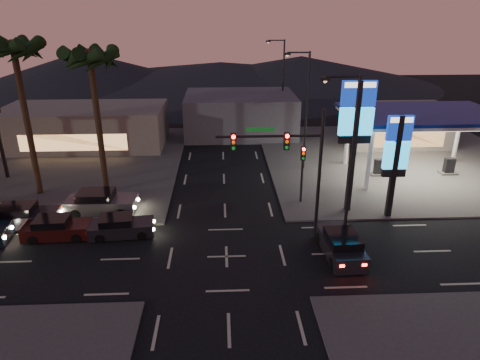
{
  "coord_description": "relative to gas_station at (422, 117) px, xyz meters",
  "views": [
    {
      "loc": [
        -0.22,
        -20.99,
        13.14
      ],
      "look_at": [
        0.97,
        4.21,
        3.0
      ],
      "focal_mm": 32.0,
      "sensor_mm": 36.0,
      "label": 1
    }
  ],
  "objects": [
    {
      "name": "streetlight_near",
      "position": [
        -9.21,
        -11.0,
        0.64
      ],
      "size": [
        2.14,
        0.25,
        10.0
      ],
      "color": "black",
      "rests_on": "ground"
    },
    {
      "name": "car_lane_b_mid",
      "position": [
        -29.14,
        -7.7,
        -4.4
      ],
      "size": [
        4.61,
        2.09,
        1.48
      ],
      "color": "black",
      "rests_on": "ground"
    },
    {
      "name": "hill_center",
      "position": [
        -16.0,
        48.0,
        -3.08
      ],
      "size": [
        60.0,
        60.0,
        4.0
      ],
      "primitive_type": "cone",
      "color": "black",
      "rests_on": "ground"
    },
    {
      "name": "car_lane_a_mid",
      "position": [
        -26.39,
        -9.28,
        -4.46
      ],
      "size": [
        4.16,
        1.9,
        1.33
      ],
      "color": "#33100E",
      "rests_on": "ground"
    },
    {
      "name": "palm_b",
      "position": [
        -30.0,
        -2.5,
        4.89
      ],
      "size": [
        4.41,
        4.41,
        11.46
      ],
      "color": "black",
      "rests_on": "ground"
    },
    {
      "name": "corner_lot_ne",
      "position": [
        0.0,
        4.0,
        -5.02
      ],
      "size": [
        24.0,
        24.0,
        0.12
      ],
      "primitive_type": "cube",
      "color": "#47443F",
      "rests_on": "ground"
    },
    {
      "name": "suv_station",
      "position": [
        -9.5,
        -12.17,
        -4.4
      ],
      "size": [
        2.06,
        4.48,
        1.47
      ],
      "color": "black",
      "rests_on": "ground"
    },
    {
      "name": "hill_right",
      "position": [
        -1.0,
        48.0,
        -2.58
      ],
      "size": [
        50.0,
        50.0,
        5.0
      ],
      "primitive_type": "cone",
      "color": "black",
      "rests_on": "ground"
    },
    {
      "name": "gas_station",
      "position": [
        0.0,
        0.0,
        0.0
      ],
      "size": [
        12.2,
        8.2,
        5.47
      ],
      "color": "silver",
      "rests_on": "ground"
    },
    {
      "name": "pedestal_signal",
      "position": [
        -10.5,
        -5.02,
        -2.16
      ],
      "size": [
        0.32,
        0.39,
        4.3
      ],
      "color": "black",
      "rests_on": "ground"
    },
    {
      "name": "building_far_mid",
      "position": [
        -14.0,
        14.0,
        -2.88
      ],
      "size": [
        12.0,
        9.0,
        4.4
      ],
      "primitive_type": "cube",
      "color": "#4C4C51",
      "rests_on": "ground"
    },
    {
      "name": "ground",
      "position": [
        -16.0,
        -12.0,
        -5.08
      ],
      "size": [
        140.0,
        140.0,
        0.0
      ],
      "primitive_type": "plane",
      "color": "black",
      "rests_on": "ground"
    },
    {
      "name": "hill_left",
      "position": [
        -41.0,
        48.0,
        -2.08
      ],
      "size": [
        40.0,
        40.0,
        6.0
      ],
      "primitive_type": "cone",
      "color": "black",
      "rests_on": "ground"
    },
    {
      "name": "palm_a",
      "position": [
        -25.0,
        -2.5,
        4.35
      ],
      "size": [
        4.41,
        4.41,
        10.86
      ],
      "color": "black",
      "rests_on": "ground"
    },
    {
      "name": "traffic_signal_mast",
      "position": [
        -12.24,
        -10.01,
        0.15
      ],
      "size": [
        6.1,
        0.39,
        8.0
      ],
      "color": "black",
      "rests_on": "ground"
    },
    {
      "name": "car_lane_a_front",
      "position": [
        -22.5,
        -9.23,
        -4.48
      ],
      "size": [
        4.11,
        2.02,
        1.3
      ],
      "color": "black",
      "rests_on": "ground"
    },
    {
      "name": "convenience_store",
      "position": [
        2.0,
        9.0,
        -3.08
      ],
      "size": [
        10.0,
        6.0,
        4.0
      ],
      "primitive_type": "cube",
      "color": "#726B5B",
      "rests_on": "ground"
    },
    {
      "name": "streetlight_mid",
      "position": [
        -9.21,
        2.0,
        0.64
      ],
      "size": [
        2.14,
        0.25,
        10.0
      ],
      "color": "black",
      "rests_on": "ground"
    },
    {
      "name": "pylon_sign_tall",
      "position": [
        -7.5,
        -6.5,
        1.31
      ],
      "size": [
        2.2,
        0.35,
        9.0
      ],
      "color": "black",
      "rests_on": "ground"
    },
    {
      "name": "corner_lot_nw",
      "position": [
        -32.0,
        4.0,
        -5.02
      ],
      "size": [
        24.0,
        24.0,
        0.12
      ],
      "primitive_type": "cube",
      "color": "#47443F",
      "rests_on": "ground"
    },
    {
      "name": "building_far_west",
      "position": [
        -30.0,
        10.0,
        -3.08
      ],
      "size": [
        16.0,
        8.0,
        4.0
      ],
      "primitive_type": "cube",
      "color": "#726B5B",
      "rests_on": "ground"
    },
    {
      "name": "car_lane_b_front",
      "position": [
        -24.56,
        -5.9,
        -4.35
      ],
      "size": [
        4.91,
        2.17,
        1.58
      ],
      "color": "#4E4E50",
      "rests_on": "ground"
    },
    {
      "name": "pylon_sign_short",
      "position": [
        -5.0,
        -7.5,
        -0.42
      ],
      "size": [
        1.6,
        0.35,
        7.0
      ],
      "color": "black",
      "rests_on": "ground"
    },
    {
      "name": "streetlight_far",
      "position": [
        -9.21,
        16.0,
        0.64
      ],
      "size": [
        2.14,
        0.25,
        10.0
      ],
      "color": "black",
      "rests_on": "ground"
    }
  ]
}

